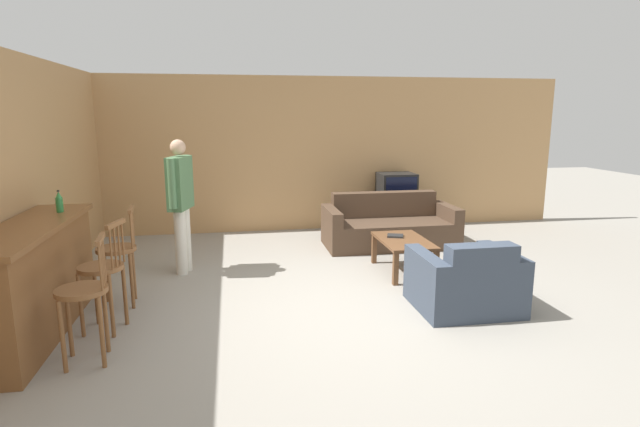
% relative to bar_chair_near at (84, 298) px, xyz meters
% --- Properties ---
extents(ground_plane, '(24.00, 24.00, 0.00)m').
position_rel_bar_chair_near_xyz_m(ground_plane, '(2.31, 0.69, -0.55)').
color(ground_plane, gray).
extents(wall_back, '(9.40, 0.08, 2.60)m').
position_rel_bar_chair_near_xyz_m(wall_back, '(2.31, 4.43, 0.75)').
color(wall_back, tan).
rests_on(wall_back, ground_plane).
extents(wall_left, '(0.08, 8.74, 2.60)m').
position_rel_bar_chair_near_xyz_m(wall_left, '(-0.93, 2.06, 0.75)').
color(wall_left, tan).
rests_on(wall_left, ground_plane).
extents(bar_counter, '(0.55, 2.11, 1.02)m').
position_rel_bar_chair_near_xyz_m(bar_counter, '(-0.60, 0.63, -0.03)').
color(bar_counter, brown).
rests_on(bar_counter, ground_plane).
extents(bar_chair_near, '(0.44, 0.44, 1.04)m').
position_rel_bar_chair_near_xyz_m(bar_chair_near, '(0.00, 0.00, 0.00)').
color(bar_chair_near, brown).
rests_on(bar_chair_near, ground_plane).
extents(bar_chair_mid, '(0.48, 0.48, 1.04)m').
position_rel_bar_chair_near_xyz_m(bar_chair_mid, '(-0.00, 0.60, 0.00)').
color(bar_chair_mid, brown).
rests_on(bar_chair_mid, ground_plane).
extents(bar_chair_far, '(0.44, 0.44, 1.04)m').
position_rel_bar_chair_near_xyz_m(bar_chair_far, '(0.00, 1.25, 0.00)').
color(bar_chair_far, brown).
rests_on(bar_chair_far, ground_plane).
extents(couch_far, '(1.97, 0.91, 0.78)m').
position_rel_bar_chair_near_xyz_m(couch_far, '(3.53, 3.11, -0.27)').
color(couch_far, '#4C3828').
rests_on(couch_far, ground_plane).
extents(armchair_near, '(1.00, 0.87, 0.76)m').
position_rel_bar_chair_near_xyz_m(armchair_near, '(3.52, 0.51, -0.27)').
color(armchair_near, '#384251').
rests_on(armchair_near, ground_plane).
extents(coffee_table, '(0.58, 0.98, 0.43)m').
position_rel_bar_chair_near_xyz_m(coffee_table, '(3.29, 1.79, -0.18)').
color(coffee_table, brown).
rests_on(coffee_table, ground_plane).
extents(tv_unit, '(1.04, 0.52, 0.53)m').
position_rel_bar_chair_near_xyz_m(tv_unit, '(3.96, 4.08, -0.28)').
color(tv_unit, black).
rests_on(tv_unit, ground_plane).
extents(tv, '(0.60, 0.52, 0.46)m').
position_rel_bar_chair_near_xyz_m(tv, '(3.96, 4.08, 0.21)').
color(tv, black).
rests_on(tv, tv_unit).
extents(bottle, '(0.07, 0.07, 0.22)m').
position_rel_bar_chair_near_xyz_m(bottle, '(-0.51, 1.23, 0.57)').
color(bottle, '#2D7F3D').
rests_on(bottle, bar_counter).
extents(book_on_table, '(0.25, 0.23, 0.02)m').
position_rel_bar_chair_near_xyz_m(book_on_table, '(3.24, 1.94, -0.11)').
color(book_on_table, black).
rests_on(book_on_table, coffee_table).
extents(person_by_window, '(0.30, 0.58, 1.68)m').
position_rel_bar_chair_near_xyz_m(person_by_window, '(0.55, 2.27, 0.40)').
color(person_by_window, silver).
rests_on(person_by_window, ground_plane).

